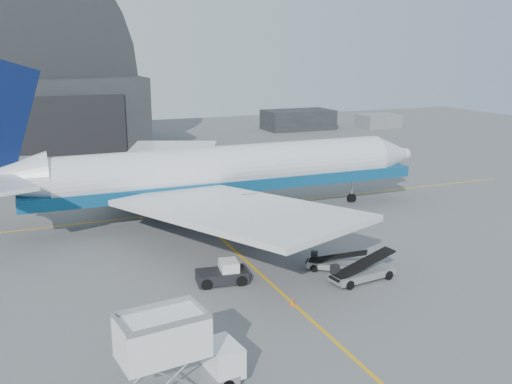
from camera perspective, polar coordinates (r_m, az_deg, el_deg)
name	(u,v)px	position (r m, az deg, el deg)	size (l,w,h in m)	color
ground	(272,284)	(40.43, 1.58, -9.20)	(200.00, 200.00, 0.00)	#565659
taxi_lines	(215,232)	(51.52, -4.16, -4.05)	(80.00, 42.12, 0.02)	gold
distant_bldg_a	(298,129)	(119.60, 4.22, 6.27)	(14.00, 8.00, 4.00)	black
distant_bldg_b	(378,128)	(124.78, 12.09, 6.32)	(8.00, 6.00, 2.80)	gray
airliner	(212,172)	(54.88, -4.45, 1.97)	(46.28, 44.88, 16.24)	white
catering_truck	(174,356)	(27.79, -8.22, -15.95)	(6.30, 3.02, 4.16)	gray
pushback_tug	(223,274)	(40.55, -3.30, -8.22)	(3.73, 2.47, 1.62)	black
belt_loader_a	(361,273)	(41.44, 10.50, -7.94)	(5.28, 2.36, 1.98)	gray
belt_loader_b	(335,264)	(43.01, 7.93, -7.13)	(4.20, 3.66, 1.70)	gray
traffic_cone	(292,302)	(37.33, 3.66, -10.92)	(0.31, 0.31, 0.45)	#F35707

